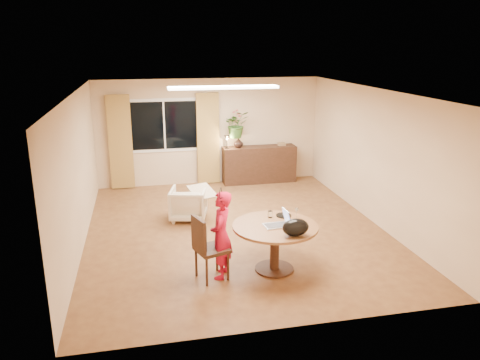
# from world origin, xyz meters

# --- Properties ---
(floor) EXTENTS (6.50, 6.50, 0.00)m
(floor) POSITION_xyz_m (0.00, 0.00, 0.00)
(floor) COLOR brown
(floor) RESTS_ON ground
(ceiling) EXTENTS (6.50, 6.50, 0.00)m
(ceiling) POSITION_xyz_m (0.00, 0.00, 2.60)
(ceiling) COLOR white
(ceiling) RESTS_ON wall_back
(wall_back) EXTENTS (5.50, 0.00, 5.50)m
(wall_back) POSITION_xyz_m (0.00, 3.25, 1.30)
(wall_back) COLOR tan
(wall_back) RESTS_ON floor
(wall_left) EXTENTS (0.00, 6.50, 6.50)m
(wall_left) POSITION_xyz_m (-2.75, 0.00, 1.30)
(wall_left) COLOR tan
(wall_left) RESTS_ON floor
(wall_right) EXTENTS (0.00, 6.50, 6.50)m
(wall_right) POSITION_xyz_m (2.75, 0.00, 1.30)
(wall_right) COLOR tan
(wall_right) RESTS_ON floor
(window) EXTENTS (1.70, 0.03, 1.30)m
(window) POSITION_xyz_m (-1.10, 3.23, 1.50)
(window) COLOR white
(window) RESTS_ON wall_back
(curtain_left) EXTENTS (0.55, 0.08, 2.25)m
(curtain_left) POSITION_xyz_m (-2.15, 3.15, 1.15)
(curtain_left) COLOR olive
(curtain_left) RESTS_ON wall_back
(curtain_right) EXTENTS (0.55, 0.08, 2.25)m
(curtain_right) POSITION_xyz_m (-0.05, 3.15, 1.15)
(curtain_right) COLOR olive
(curtain_right) RESTS_ON wall_back
(ceiling_panel) EXTENTS (2.20, 0.35, 0.05)m
(ceiling_panel) POSITION_xyz_m (0.00, 1.20, 2.57)
(ceiling_panel) COLOR white
(ceiling_panel) RESTS_ON ceiling
(dining_table) EXTENTS (1.31, 1.31, 0.75)m
(dining_table) POSITION_xyz_m (0.26, -1.71, 0.59)
(dining_table) COLOR brown
(dining_table) RESTS_ON floor
(dining_chair) EXTENTS (0.60, 0.57, 1.00)m
(dining_chair) POSITION_xyz_m (-0.73, -1.78, 0.50)
(dining_chair) COLOR black
(dining_chair) RESTS_ON floor
(child) EXTENTS (0.57, 0.47, 1.35)m
(child) POSITION_xyz_m (-0.58, -1.75, 0.67)
(child) COLOR red
(child) RESTS_ON floor
(laptop) EXTENTS (0.41, 0.29, 0.26)m
(laptop) POSITION_xyz_m (0.27, -1.75, 0.88)
(laptop) COLOR #B7B7BC
(laptop) RESTS_ON dining_table
(tumbler) EXTENTS (0.08, 0.08, 0.11)m
(tumbler) POSITION_xyz_m (0.28, -1.38, 0.80)
(tumbler) COLOR white
(tumbler) RESTS_ON dining_table
(wine_glass) EXTENTS (0.08, 0.08, 0.19)m
(wine_glass) POSITION_xyz_m (0.66, -1.55, 0.84)
(wine_glass) COLOR white
(wine_glass) RESTS_ON dining_table
(pot_lid) EXTENTS (0.31, 0.31, 0.04)m
(pot_lid) POSITION_xyz_m (0.50, -1.37, 0.77)
(pot_lid) COLOR white
(pot_lid) RESTS_ON dining_table
(handbag) EXTENTS (0.43, 0.30, 0.26)m
(handbag) POSITION_xyz_m (0.43, -2.17, 0.88)
(handbag) COLOR black
(handbag) RESTS_ON dining_table
(armchair) EXTENTS (0.84, 0.86, 0.65)m
(armchair) POSITION_xyz_m (-0.81, 0.76, 0.32)
(armchair) COLOR #BEAB97
(armchair) RESTS_ON floor
(throw) EXTENTS (0.61, 0.67, 0.03)m
(throw) POSITION_xyz_m (-0.54, 0.70, 0.66)
(throw) COLOR beige
(throw) RESTS_ON armchair
(sideboard) EXTENTS (1.84, 0.45, 0.92)m
(sideboard) POSITION_xyz_m (1.22, 3.01, 0.46)
(sideboard) COLOR black
(sideboard) RESTS_ON floor
(vase) EXTENTS (0.25, 0.25, 0.25)m
(vase) POSITION_xyz_m (0.68, 3.01, 1.05)
(vase) COLOR black
(vase) RESTS_ON sideboard
(bouquet) EXTENTS (0.63, 0.56, 0.66)m
(bouquet) POSITION_xyz_m (0.64, 3.01, 1.50)
(bouquet) COLOR #246227
(bouquet) RESTS_ON vase
(book_stack) EXTENTS (0.20, 0.16, 0.08)m
(book_stack) POSITION_xyz_m (1.80, 3.01, 0.96)
(book_stack) COLOR #835F43
(book_stack) RESTS_ON sideboard
(desk_lamp) EXTENTS (0.17, 0.17, 0.34)m
(desk_lamp) POSITION_xyz_m (0.39, 2.96, 1.09)
(desk_lamp) COLOR black
(desk_lamp) RESTS_ON sideboard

